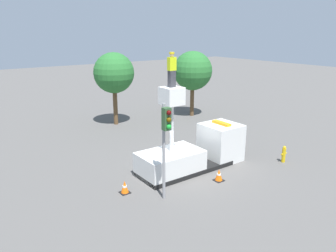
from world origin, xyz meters
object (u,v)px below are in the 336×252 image
Objects in this scene: bucket_truck at (194,152)px; tree_right_bg at (193,71)px; worker at (172,70)px; tree_left_bg at (114,73)px; traffic_light_pole at (166,133)px; traffic_cone_rear at (125,187)px; traffic_cone_curbside at (219,175)px; fire_hydrant at (284,154)px.

bucket_truck is 12.35m from tree_right_bg.
tree_left_bg is (2.16, 10.76, -1.43)m from worker.
traffic_light_pole is 3.62m from traffic_cone_rear.
tree_left_bg reaches higher than bucket_truck.
traffic_light_pole is 4.51m from traffic_cone_curbside.
fire_hydrant is at bearing -21.58° from worker.
tree_right_bg is at bearing 76.97° from fire_hydrant.
traffic_cone_rear is 4.95m from traffic_cone_curbside.
tree_left_bg is 7.18m from tree_right_bg.
fire_hydrant is 12.63m from tree_right_bg.
traffic_cone_curbside is (-4.92, 0.44, -0.19)m from fire_hydrant.
traffic_cone_rear is 0.11× the size of tree_right_bg.
traffic_cone_curbside is 0.11× the size of tree_right_bg.
traffic_cone_rear is at bearing 125.78° from traffic_light_pole.
bucket_truck reaches higher than traffic_light_pole.
worker reaches higher than traffic_light_pole.
traffic_light_pole is 0.77× the size of tree_left_bg.
traffic_cone_rear is (-1.23, 1.71, -2.94)m from traffic_light_pole.
traffic_cone_rear is at bearing -174.93° from bucket_truck.
traffic_light_pole is at bearing 177.10° from fire_hydrant.
bucket_truck is at bearing 0.00° from worker.
tree_right_bg is at bearing -12.20° from tree_left_bg.
tree_right_bg is at bearing 38.17° from traffic_cone_rear.
traffic_light_pole is 7.07× the size of traffic_cone_curbside.
tree_left_bg is at bearing 78.66° from worker.
fire_hydrant is 4.94m from traffic_cone_curbside.
bucket_truck is at bearing 152.14° from fire_hydrant.
worker is at bearing 125.87° from traffic_cone_curbside.
worker is 1.72× the size of fire_hydrant.
worker is at bearing -134.78° from tree_right_bg.
fire_hydrant is 9.81m from traffic_cone_rear.
traffic_light_pole is at bearing -179.77° from traffic_cone_curbside.
worker is 5.98m from traffic_cone_curbside.
bucket_truck is 6.47× the size of fire_hydrant.
traffic_cone_curbside is at bearing -54.13° from worker.
tree_left_bg reaches higher than traffic_cone_rear.
fire_hydrant is at bearing -12.54° from traffic_cone_rear.
traffic_cone_rear is at bearing 160.02° from traffic_cone_curbside.
traffic_light_pole is 15.90m from tree_right_bg.
bucket_truck is 4.71m from traffic_light_pole.
tree_left_bg is at bearing 107.85° from fire_hydrant.
traffic_light_pole is 8.79m from fire_hydrant.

